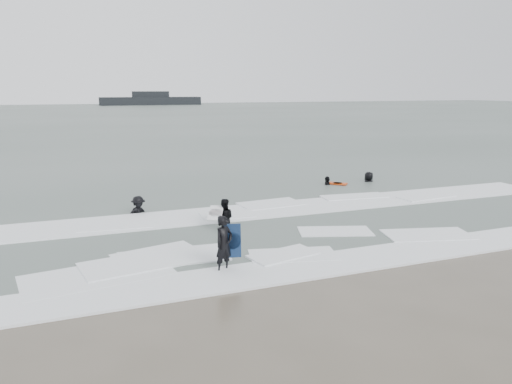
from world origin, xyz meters
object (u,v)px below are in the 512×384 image
object	(u,v)px
surfer_right_near	(327,185)
surfer_right_far	(369,182)
surfer_wading	(224,225)
surfer_breaker	(139,214)
surfer_centre	(224,272)
vessel_horizon	(151,100)

from	to	relation	value
surfer_right_near	surfer_right_far	size ratio (longest dim) A/B	0.95
surfer_wading	surfer_right_far	bearing A→B (deg)	-132.51
surfer_wading	surfer_breaker	bearing A→B (deg)	-25.98
surfer_wading	surfer_right_near	xyz separation A→B (m)	(7.44, 5.53, 0.00)
surfer_centre	surfer_right_near	xyz separation A→B (m)	(8.89, 10.23, 0.00)
surfer_breaker	surfer_right_near	bearing A→B (deg)	-5.60
surfer_right_near	vessel_horizon	size ratio (longest dim) A/B	0.05
surfer_centre	surfer_breaker	xyz separation A→B (m)	(-1.36, 7.46, 0.00)
vessel_horizon	surfer_right_near	bearing A→B (deg)	-95.17
surfer_breaker	surfer_right_near	xyz separation A→B (m)	(10.25, 2.77, 0.00)
surfer_wading	surfer_right_near	distance (m)	9.28
surfer_wading	vessel_horizon	xyz separation A→B (m)	(19.58, 139.64, 1.53)
surfer_breaker	surfer_centre	bearing A→B (deg)	-100.38
surfer_breaker	surfer_right_near	world-z (taller)	surfer_right_near
surfer_wading	surfer_right_near	bearing A→B (deg)	-124.73
surfer_right_near	surfer_centre	bearing A→B (deg)	10.74
vessel_horizon	surfer_right_far	bearing A→B (deg)	-94.09
surfer_centre	surfer_right_near	bearing A→B (deg)	21.95
surfer_wading	surfer_right_far	size ratio (longest dim) A/B	0.90
surfer_wading	surfer_breaker	distance (m)	3.94
surfer_right_far	vessel_horizon	distance (m)	134.49
surfer_right_far	surfer_right_near	bearing A→B (deg)	-11.73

